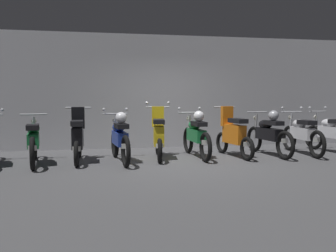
% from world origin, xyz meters
% --- Properties ---
extents(ground_plane, '(80.00, 80.00, 0.00)m').
position_xyz_m(ground_plane, '(0.00, 0.00, 0.00)').
color(ground_plane, '#4C4C4F').
extents(back_wall, '(16.00, 0.30, 3.08)m').
position_xyz_m(back_wall, '(0.00, 2.49, 1.54)').
color(back_wall, '#ADADB2').
rests_on(back_wall, ground).
extents(motorbike_slot_1, '(0.56, 1.94, 1.03)m').
position_xyz_m(motorbike_slot_1, '(-3.10, 0.36, 0.49)').
color(motorbike_slot_1, black).
rests_on(motorbike_slot_1, ground).
extents(motorbike_slot_2, '(0.56, 1.68, 1.18)m').
position_xyz_m(motorbike_slot_2, '(-2.21, 0.47, 0.52)').
color(motorbike_slot_2, black).
rests_on(motorbike_slot_2, ground).
extents(motorbike_slot_3, '(0.59, 1.95, 1.15)m').
position_xyz_m(motorbike_slot_3, '(-1.33, 0.29, 0.53)').
color(motorbike_slot_3, black).
rests_on(motorbike_slot_3, ground).
extents(motorbike_slot_4, '(0.59, 1.68, 1.29)m').
position_xyz_m(motorbike_slot_4, '(-0.44, 0.59, 0.53)').
color(motorbike_slot_4, black).
rests_on(motorbike_slot_4, ground).
extents(motorbike_slot_5, '(0.59, 1.95, 1.15)m').
position_xyz_m(motorbike_slot_5, '(0.44, 0.57, 0.53)').
color(motorbike_slot_5, black).
rests_on(motorbike_slot_5, ground).
extents(motorbike_slot_6, '(0.56, 1.67, 1.18)m').
position_xyz_m(motorbike_slot_6, '(1.32, 0.50, 0.52)').
color(motorbike_slot_6, black).
rests_on(motorbike_slot_6, ground).
extents(motorbike_slot_7, '(0.56, 1.95, 1.08)m').
position_xyz_m(motorbike_slot_7, '(2.21, 0.50, 0.53)').
color(motorbike_slot_7, black).
rests_on(motorbike_slot_7, ground).
extents(motorbike_slot_8, '(0.59, 1.95, 1.15)m').
position_xyz_m(motorbike_slot_8, '(3.10, 0.53, 0.49)').
color(motorbike_slot_8, black).
rests_on(motorbike_slot_8, ground).
extents(motorbike_slot_9, '(0.60, 1.94, 1.15)m').
position_xyz_m(motorbike_slot_9, '(3.98, 0.59, 0.49)').
color(motorbike_slot_9, black).
rests_on(motorbike_slot_9, ground).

